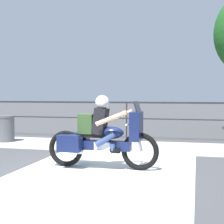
# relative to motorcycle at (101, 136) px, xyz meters

# --- Properties ---
(ground_plane) EXTENTS (120.00, 120.00, 0.00)m
(ground_plane) POSITION_rel_motorcycle_xyz_m (-0.43, -0.30, -0.69)
(ground_plane) COLOR #424244
(sidewalk_band) EXTENTS (44.00, 2.40, 0.01)m
(sidewalk_band) POSITION_rel_motorcycle_xyz_m (-0.43, 3.10, -0.68)
(sidewalk_band) COLOR #A8A59E
(sidewalk_band) RESTS_ON ground
(crosswalk_band) EXTENTS (3.53, 6.00, 0.01)m
(crosswalk_band) POSITION_rel_motorcycle_xyz_m (0.16, -0.50, -0.68)
(crosswalk_band) COLOR silver
(crosswalk_band) RESTS_ON ground
(fence_railing) EXTENTS (36.00, 0.05, 1.30)m
(fence_railing) POSITION_rel_motorcycle_xyz_m (-0.43, 4.74, 0.33)
(fence_railing) COLOR #232326
(fence_railing) RESTS_ON ground
(motorcycle) EXTENTS (2.39, 0.76, 1.54)m
(motorcycle) POSITION_rel_motorcycle_xyz_m (0.00, 0.00, 0.00)
(motorcycle) COLOR black
(motorcycle) RESTS_ON ground
(trash_bin) EXTENTS (0.59, 0.59, 0.86)m
(trash_bin) POSITION_rel_motorcycle_xyz_m (-4.13, 3.11, -0.25)
(trash_bin) COLOR #515156
(trash_bin) RESTS_ON ground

